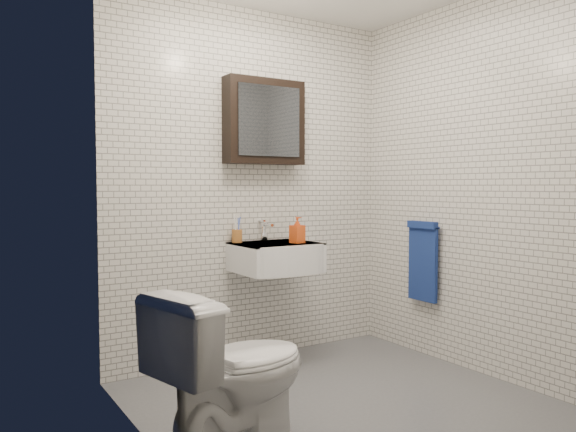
# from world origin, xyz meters

# --- Properties ---
(ground) EXTENTS (2.20, 2.00, 0.01)m
(ground) POSITION_xyz_m (0.00, 0.00, 0.01)
(ground) COLOR #51535A
(ground) RESTS_ON ground
(room_shell) EXTENTS (2.22, 2.02, 2.51)m
(room_shell) POSITION_xyz_m (0.00, 0.00, 1.47)
(room_shell) COLOR silver
(room_shell) RESTS_ON ground
(washbasin) EXTENTS (0.55, 0.50, 0.20)m
(washbasin) POSITION_xyz_m (0.05, 0.73, 0.76)
(washbasin) COLOR white
(washbasin) RESTS_ON room_shell
(faucet) EXTENTS (0.06, 0.20, 0.15)m
(faucet) POSITION_xyz_m (0.05, 0.93, 0.92)
(faucet) COLOR silver
(faucet) RESTS_ON washbasin
(mirror_cabinet) EXTENTS (0.60, 0.15, 0.60)m
(mirror_cabinet) POSITION_xyz_m (0.05, 0.93, 1.70)
(mirror_cabinet) COLOR black
(mirror_cabinet) RESTS_ON room_shell
(towel_rail) EXTENTS (0.09, 0.30, 0.58)m
(towel_rail) POSITION_xyz_m (1.04, 0.35, 0.72)
(towel_rail) COLOR silver
(towel_rail) RESTS_ON room_shell
(toothbrush_cup) EXTENTS (0.08, 0.08, 0.20)m
(toothbrush_cup) POSITION_xyz_m (-0.16, 0.94, 0.90)
(toothbrush_cup) COLOR #A66329
(toothbrush_cup) RESTS_ON washbasin
(soap_bottle) EXTENTS (0.10, 0.10, 0.18)m
(soap_bottle) POSITION_xyz_m (0.17, 0.68, 0.94)
(soap_bottle) COLOR orange
(soap_bottle) RESTS_ON washbasin
(toilet) EXTENTS (0.85, 0.61, 0.78)m
(toilet) POSITION_xyz_m (-0.80, -0.27, 0.39)
(toilet) COLOR white
(toilet) RESTS_ON ground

